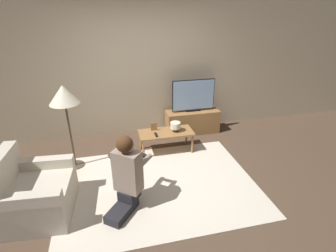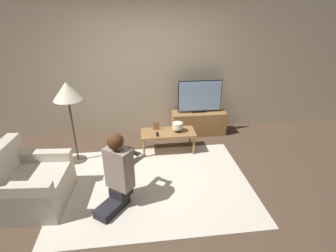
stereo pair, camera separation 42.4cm
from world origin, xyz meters
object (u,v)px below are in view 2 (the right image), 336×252
Objects in this scene: floor_lamp at (67,95)px; armchair at (30,185)px; table_lamp at (178,126)px; tv at (200,96)px; coffee_table at (168,134)px; person_kneeling at (118,170)px.

floor_lamp is 1.46× the size of armchair.
floor_lamp is at bearing -16.65° from armchair.
floor_lamp is 1.88m from table_lamp.
table_lamp is at bearing -129.31° from tv.
tv is 0.90× the size of coffee_table.
table_lamp is (-0.54, -0.66, -0.31)m from tv.
person_kneeling reaches higher than armchair.
person_kneeling is at bearing -92.79° from armchair.
table_lamp is (0.97, 1.29, -0.03)m from person_kneeling.
table_lamp is at bearing 4.03° from floor_lamp.
tv is at bearing -51.44° from armchair.
tv is 0.84× the size of person_kneeling.
coffee_table is 0.93× the size of person_kneeling.
armchair is at bearing -149.81° from coffee_table.
coffee_table is 2.27m from armchair.
table_lamp is at bearing -3.27° from coffee_table.
floor_lamp is at bearing -175.97° from table_lamp.
coffee_table is 0.69× the size of floor_lamp.
person_kneeling is 5.72× the size of table_lamp.
person_kneeling is (0.77, -1.16, -0.66)m from floor_lamp.
floor_lamp is (-1.57, -0.13, 0.84)m from coffee_table.
armchair is 1.20m from person_kneeling.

